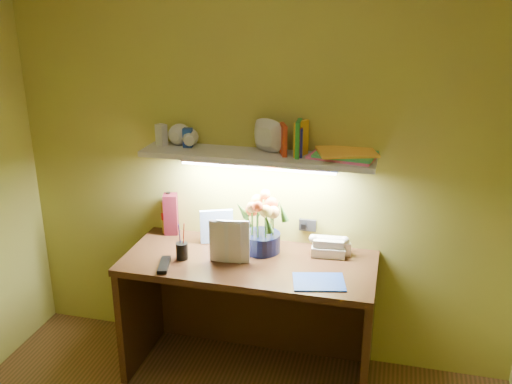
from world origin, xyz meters
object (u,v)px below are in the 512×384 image
flower_bouquet (262,220)px  desk_clock (343,249)px  telephone (329,245)px  whisky_bottle (169,212)px  desk (249,318)px

flower_bouquet → desk_clock: flower_bouquet is taller
telephone → desk_clock: 0.09m
flower_bouquet → whisky_bottle: size_ratio=1.44×
desk_clock → desk: bearing=-176.3°
desk → desk_clock: size_ratio=17.92×
desk_clock → whisky_bottle: whisky_bottle is taller
flower_bouquet → desk_clock: 0.49m
telephone → whisky_bottle: (-0.99, 0.07, 0.07)m
desk → flower_bouquet: size_ratio=3.72×
desk → desk_clock: (0.50, 0.18, 0.41)m
flower_bouquet → telephone: bearing=7.6°
telephone → desk_clock: (0.08, -0.00, -0.02)m
flower_bouquet → desk_clock: bearing=6.1°
telephone → flower_bouquet: bearing=-177.3°
desk_clock → whisky_bottle: bearing=159.9°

